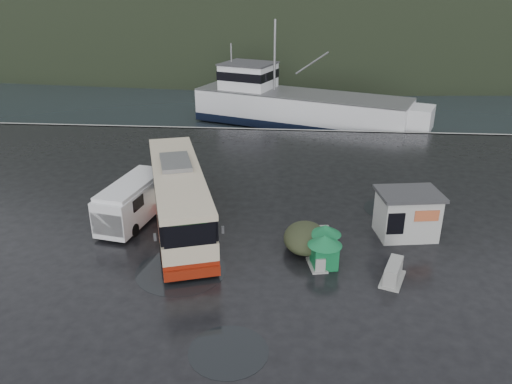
# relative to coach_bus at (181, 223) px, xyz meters

# --- Properties ---
(ground) EXTENTS (160.00, 160.00, 0.00)m
(ground) POSITION_rel_coach_bus_xyz_m (2.90, -1.59, 0.00)
(ground) COLOR black
(ground) RESTS_ON ground
(harbor_water) EXTENTS (300.00, 180.00, 0.02)m
(harbor_water) POSITION_rel_coach_bus_xyz_m (2.90, 108.41, 0.00)
(harbor_water) COLOR black
(harbor_water) RESTS_ON ground
(quay_edge) EXTENTS (160.00, 0.60, 1.50)m
(quay_edge) POSITION_rel_coach_bus_xyz_m (2.90, 18.41, 0.00)
(quay_edge) COLOR #999993
(quay_edge) RESTS_ON ground
(headland) EXTENTS (780.00, 540.00, 570.00)m
(headland) POSITION_rel_coach_bus_xyz_m (12.90, 248.41, 0.00)
(headland) COLOR black
(headland) RESTS_ON ground
(coach_bus) EXTENTS (6.33, 11.91, 3.27)m
(coach_bus) POSITION_rel_coach_bus_xyz_m (0.00, 0.00, 0.00)
(coach_bus) COLOR beige
(coach_bus) RESTS_ON ground
(white_van) EXTENTS (2.88, 5.70, 2.27)m
(white_van) POSITION_rel_coach_bus_xyz_m (-2.50, 0.14, 0.00)
(white_van) COLOR white
(white_van) RESTS_ON ground
(waste_bin_left) EXTENTS (1.08, 1.08, 1.49)m
(waste_bin_left) POSITION_rel_coach_bus_xyz_m (7.49, -2.53, 0.00)
(waste_bin_left) COLOR #136D3A
(waste_bin_left) RESTS_ON ground
(waste_bin_right) EXTENTS (1.32, 1.32, 1.56)m
(waste_bin_right) POSITION_rel_coach_bus_xyz_m (7.41, -3.68, 0.00)
(waste_bin_right) COLOR #136D3A
(waste_bin_right) RESTS_ON ground
(dome_tent) EXTENTS (2.16, 2.97, 1.14)m
(dome_tent) POSITION_rel_coach_bus_xyz_m (6.57, -2.12, 0.00)
(dome_tent) COLOR #303620
(dome_tent) RESTS_ON ground
(ticket_kiosk) EXTENTS (3.37, 2.76, 2.38)m
(ticket_kiosk) POSITION_rel_coach_bus_xyz_m (11.63, -0.36, 0.00)
(ticket_kiosk) COLOR #B7B7B3
(ticket_kiosk) RESTS_ON ground
(jersey_barrier_a) EXTENTS (1.05, 1.70, 0.79)m
(jersey_barrier_a) POSITION_rel_coach_bus_xyz_m (7.59, -1.88, 0.00)
(jersey_barrier_a) COLOR #999993
(jersey_barrier_a) RESTS_ON ground
(jersey_barrier_b) EXTENTS (0.98, 1.53, 0.71)m
(jersey_barrier_b) POSITION_rel_coach_bus_xyz_m (7.11, -3.70, 0.00)
(jersey_barrier_b) COLOR #999993
(jersey_barrier_b) RESTS_ON ground
(jersey_barrier_c) EXTENTS (1.40, 1.91, 0.86)m
(jersey_barrier_c) POSITION_rel_coach_bus_xyz_m (10.32, -4.63, 0.00)
(jersey_barrier_c) COLOR #999993
(jersey_barrier_c) RESTS_ON ground
(fishing_trawler) EXTENTS (25.00, 13.76, 9.87)m
(fishing_trawler) POSITION_rel_coach_bus_xyz_m (6.36, 24.93, 0.00)
(fishing_trawler) COLOR white
(fishing_trawler) RESTS_ON ground
(puddles) EXTENTS (14.23, 15.48, 0.01)m
(puddles) POSITION_rel_coach_bus_xyz_m (4.96, -3.49, 0.01)
(puddles) COLOR black
(puddles) RESTS_ON ground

